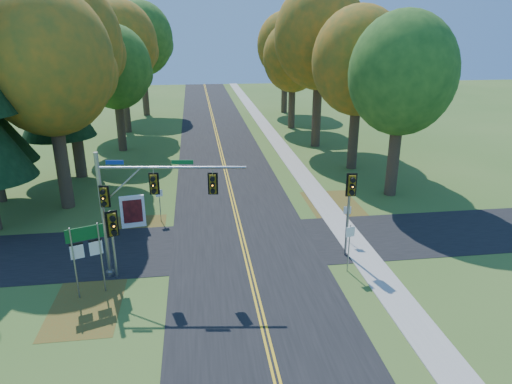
{
  "coord_description": "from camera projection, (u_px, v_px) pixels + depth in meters",
  "views": [
    {
      "loc": [
        -2.41,
        -21.03,
        11.48
      ],
      "look_at": [
        0.67,
        1.71,
        3.2
      ],
      "focal_mm": 32.0,
      "sensor_mm": 36.0,
      "label": 1
    }
  ],
  "objects": [
    {
      "name": "tree_w_b",
      "position": [
        65.0,
        44.0,
        33.99
      ],
      "size": [
        8.6,
        8.6,
        15.38
      ],
      "color": "#38281C",
      "rests_on": "ground"
    },
    {
      "name": "route_sign_cluster",
      "position": [
        86.0,
        246.0,
        20.04
      ],
      "size": [
        1.52,
        0.61,
        3.44
      ],
      "rotation": [
        0.0,
        0.0,
        0.36
      ],
      "color": "gray",
      "rests_on": "ground"
    },
    {
      "name": "sidewalk_east",
      "position": [
        362.0,
        253.0,
        24.58
      ],
      "size": [
        1.6,
        160.0,
        0.06
      ],
      "primitive_type": "cube",
      "color": "#9E998E",
      "rests_on": "ground"
    },
    {
      "name": "tree_e_a",
      "position": [
        403.0,
        74.0,
        30.55
      ],
      "size": [
        7.2,
        7.2,
        12.73
      ],
      "color": "#38281C",
      "rests_on": "ground"
    },
    {
      "name": "tree_w_e",
      "position": [
        141.0,
        39.0,
        60.35
      ],
      "size": [
        8.4,
        8.4,
        14.97
      ],
      "color": "#38281C",
      "rests_on": "ground"
    },
    {
      "name": "road_cross",
      "position": [
        244.0,
        244.0,
        25.67
      ],
      "size": [
        60.0,
        6.0,
        0.02
      ],
      "primitive_type": "cube",
      "color": "black",
      "rests_on": "ground"
    },
    {
      "name": "centerline_right",
      "position": [
        250.0,
        261.0,
        23.81
      ],
      "size": [
        0.1,
        160.0,
        0.01
      ],
      "primitive_type": "cube",
      "color": "gold",
      "rests_on": "road_main"
    },
    {
      "name": "pine_c",
      "position": [
        48.0,
        53.0,
        33.79
      ],
      "size": [
        5.6,
        5.6,
        20.56
      ],
      "color": "#38281C",
      "rests_on": "ground"
    },
    {
      "name": "tree_w_c",
      "position": [
        116.0,
        68.0,
        42.71
      ],
      "size": [
        6.8,
        6.8,
        11.91
      ],
      "color": "#38281C",
      "rests_on": "ground"
    },
    {
      "name": "traffic_mast",
      "position": [
        138.0,
        199.0,
        21.02
      ],
      "size": [
        6.86,
        1.15,
        6.26
      ],
      "rotation": [
        0.0,
        0.0,
        -0.13
      ],
      "color": "#909298",
      "rests_on": "ground"
    },
    {
      "name": "reg_sign_e_south",
      "position": [
        350.0,
        240.0,
        22.25
      ],
      "size": [
        0.47,
        0.14,
        2.51
      ],
      "rotation": [
        0.0,
        0.0,
        0.23
      ],
      "color": "gray",
      "rests_on": "ground"
    },
    {
      "name": "tree_e_d",
      "position": [
        293.0,
        57.0,
        52.82
      ],
      "size": [
        7.0,
        7.0,
        12.32
      ],
      "color": "#38281C",
      "rests_on": "ground"
    },
    {
      "name": "leaf_patch_e",
      "position": [
        339.0,
        211.0,
        30.25
      ],
      "size": [
        3.5,
        8.0,
        0.0
      ],
      "primitive_type": "cube",
      "color": "brown",
      "rests_on": "ground"
    },
    {
      "name": "tree_e_b",
      "position": [
        359.0,
        62.0,
        36.69
      ],
      "size": [
        7.6,
        7.6,
        13.33
      ],
      "color": "#38281C",
      "rests_on": "ground"
    },
    {
      "name": "road_main",
      "position": [
        248.0,
        261.0,
        23.8
      ],
      "size": [
        8.0,
        160.0,
        0.02
      ],
      "primitive_type": "cube",
      "color": "black",
      "rests_on": "ground"
    },
    {
      "name": "ground",
      "position": [
        248.0,
        261.0,
        23.81
      ],
      "size": [
        160.0,
        160.0,
        0.0
      ],
      "primitive_type": "plane",
      "color": "#395E21",
      "rests_on": "ground"
    },
    {
      "name": "leaf_patch_w_near",
      "position": [
        130.0,
        236.0,
        26.71
      ],
      "size": [
        4.0,
        6.0,
        0.0
      ],
      "primitive_type": "cube",
      "color": "brown",
      "rests_on": "ground"
    },
    {
      "name": "tree_e_c",
      "position": [
        321.0,
        37.0,
        43.52
      ],
      "size": [
        8.8,
        8.8,
        15.79
      ],
      "color": "#38281C",
      "rests_on": "ground"
    },
    {
      "name": "east_signal_pole",
      "position": [
        350.0,
        194.0,
        23.07
      ],
      "size": [
        0.54,
        0.62,
        4.67
      ],
      "rotation": [
        0.0,
        0.0,
        -0.1
      ],
      "color": "gray",
      "rests_on": "ground"
    },
    {
      "name": "tree_e_e",
      "position": [
        286.0,
        45.0,
        62.63
      ],
      "size": [
        7.8,
        7.8,
        13.74
      ],
      "color": "#38281C",
      "rests_on": "ground"
    },
    {
      "name": "tree_w_d",
      "position": [
        121.0,
        44.0,
        50.14
      ],
      "size": [
        8.2,
        8.2,
        14.56
      ],
      "color": "#38281C",
      "rests_on": "ground"
    },
    {
      "name": "leaf_patch_w_far",
      "position": [
        87.0,
        305.0,
        20.06
      ],
      "size": [
        3.0,
        5.0,
        0.0
      ],
      "primitive_type": "cube",
      "color": "brown",
      "rests_on": "ground"
    },
    {
      "name": "tree_w_a",
      "position": [
        49.0,
        62.0,
        27.93
      ],
      "size": [
        8.0,
        8.0,
        14.15
      ],
      "color": "#38281C",
      "rests_on": "ground"
    },
    {
      "name": "info_kiosk",
      "position": [
        133.0,
        212.0,
        27.57
      ],
      "size": [
        1.47,
        0.43,
        2.01
      ],
      "rotation": [
        0.0,
        0.0,
        0.16
      ],
      "color": "white",
      "rests_on": "ground"
    },
    {
      "name": "ped_signal_pole",
      "position": [
        113.0,
        229.0,
        21.18
      ],
      "size": [
        0.54,
        0.65,
        3.58
      ],
      "rotation": [
        0.0,
        0.0,
        0.4
      ],
      "color": "#979AA0",
      "rests_on": "ground"
    },
    {
      "name": "reg_sign_e_north",
      "position": [
        347.0,
        217.0,
        25.6
      ],
      "size": [
        0.42,
        0.1,
        2.18
      ],
      "rotation": [
        0.0,
        0.0,
        -0.16
      ],
      "color": "gray",
      "rests_on": "ground"
    },
    {
      "name": "centerline_left",
      "position": [
        246.0,
        261.0,
        23.78
      ],
      "size": [
        0.1,
        160.0,
        0.01
      ],
      "primitive_type": "cube",
      "color": "gold",
      "rests_on": "road_main"
    },
    {
      "name": "reg_sign_w",
      "position": [
        160.0,
        199.0,
        28.28
      ],
      "size": [
        0.4,
        0.16,
        2.15
      ],
      "rotation": [
        0.0,
        0.0,
        0.32
      ],
      "color": "gray",
      "rests_on": "ground"
    }
  ]
}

